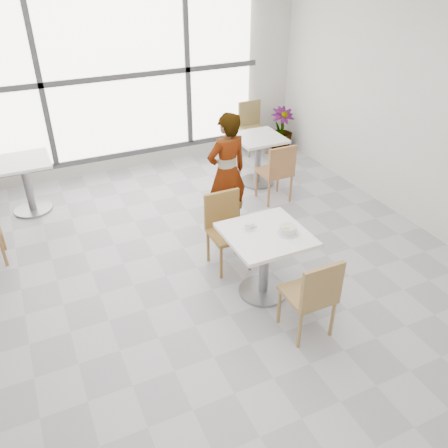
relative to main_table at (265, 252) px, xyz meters
name	(u,v)px	position (x,y,z in m)	size (l,w,h in m)	color
floor	(212,290)	(-0.48, 0.26, -0.52)	(7.00, 7.00, 0.00)	#9E9EA5
wall_back	(117,76)	(-0.48, 3.76, 0.98)	(6.00, 6.00, 0.00)	silver
window	(118,77)	(-0.48, 3.70, 0.98)	(4.60, 0.07, 2.52)	white
main_table	(265,252)	(0.00, 0.00, 0.00)	(0.80, 0.80, 0.75)	white
chair_near	(313,293)	(0.09, -0.73, -0.02)	(0.42, 0.42, 0.87)	#9A7844
chair_far	(226,225)	(-0.12, 0.67, -0.02)	(0.42, 0.42, 0.87)	olive
oatmeal_bowl	(288,230)	(0.19, -0.10, 0.27)	(0.21, 0.21, 0.09)	silver
coffee_cup	(249,226)	(-0.12, 0.14, 0.26)	(0.16, 0.13, 0.07)	white
person	(227,172)	(0.24, 1.41, 0.24)	(0.56, 0.37, 1.53)	black
bg_table_left	(26,178)	(-2.05, 2.92, -0.04)	(0.70, 0.70, 0.75)	white
bg_table_right	(258,153)	(1.21, 2.36, -0.04)	(0.70, 0.70, 0.75)	silver
bg_chair_right_near	(278,170)	(1.16, 1.70, -0.02)	(0.42, 0.42, 0.87)	#A06A3E
bg_chair_right_far	(252,123)	(1.73, 3.54, -0.02)	(0.42, 0.42, 0.87)	olive
plant_right	(281,129)	(2.22, 3.35, -0.14)	(0.43, 0.43, 0.76)	#4D8038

